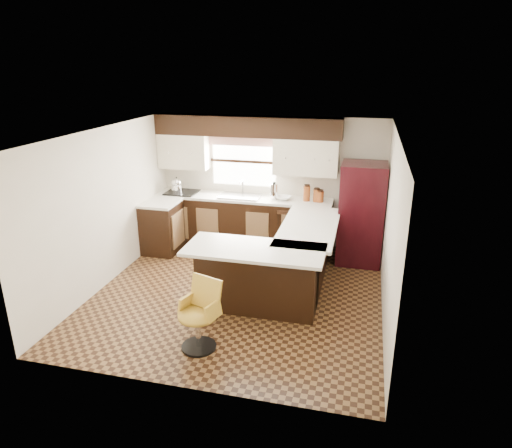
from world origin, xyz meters
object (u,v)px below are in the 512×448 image
(peninsula_long, at_px, (305,255))
(bar_chair, at_px, (197,316))
(peninsula_return, at_px, (258,279))
(refrigerator, at_px, (361,214))

(peninsula_long, xyz_separation_m, bar_chair, (-0.99, -2.10, -0.01))
(peninsula_return, xyz_separation_m, bar_chair, (-0.47, -1.12, -0.01))
(bar_chair, bearing_deg, peninsula_long, 83.19)
(refrigerator, relative_size, bar_chair, 1.98)
(refrigerator, xyz_separation_m, bar_chair, (-1.80, -3.11, -0.43))
(refrigerator, bearing_deg, peninsula_return, -123.89)
(bar_chair, bearing_deg, peninsula_return, 85.89)
(peninsula_long, xyz_separation_m, refrigerator, (0.81, 1.01, 0.42))
(peninsula_return, relative_size, bar_chair, 1.88)
(peninsula_long, distance_m, peninsula_return, 1.11)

